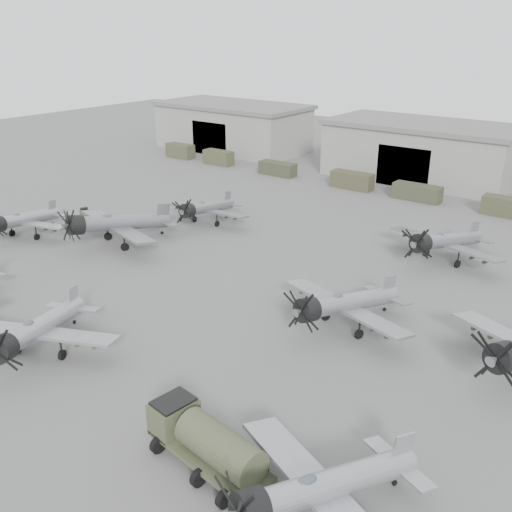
{
  "coord_description": "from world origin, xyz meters",
  "views": [
    {
      "loc": [
        32.66,
        -23.94,
        22.42
      ],
      "look_at": [
        3.01,
        15.24,
        2.5
      ],
      "focal_mm": 40.0,
      "sensor_mm": 36.0,
      "label": 1
    }
  ],
  "objects_px": {
    "aircraft_near_1": "(35,330)",
    "ground_crew": "(67,219)",
    "aircraft_mid_1": "(113,224)",
    "aircraft_far_1": "(443,241)",
    "aircraft_far_0": "(204,208)",
    "aircraft_near_2": "(317,489)",
    "aircraft_mid_2": "(342,304)",
    "tug_trailer": "(91,217)",
    "aircraft_mid_0": "(21,220)",
    "fuel_tanker": "(207,440)"
  },
  "relations": [
    {
      "from": "aircraft_mid_0",
      "to": "tug_trailer",
      "type": "xyz_separation_m",
      "value": [
        0.96,
        8.68,
        -1.65
      ]
    },
    {
      "from": "aircraft_mid_1",
      "to": "tug_trailer",
      "type": "bearing_deg",
      "value": 171.27
    },
    {
      "from": "aircraft_far_0",
      "to": "ground_crew",
      "type": "bearing_deg",
      "value": -147.05
    },
    {
      "from": "aircraft_mid_0",
      "to": "aircraft_near_1",
      "type": "bearing_deg",
      "value": -46.13
    },
    {
      "from": "aircraft_near_2",
      "to": "aircraft_mid_0",
      "type": "bearing_deg",
      "value": -173.82
    },
    {
      "from": "aircraft_mid_0",
      "to": "ground_crew",
      "type": "bearing_deg",
      "value": 70.45
    },
    {
      "from": "fuel_tanker",
      "to": "aircraft_mid_0",
      "type": "bearing_deg",
      "value": 168.45
    },
    {
      "from": "aircraft_near_2",
      "to": "aircraft_near_1",
      "type": "bearing_deg",
      "value": -158.79
    },
    {
      "from": "aircraft_near_2",
      "to": "tug_trailer",
      "type": "xyz_separation_m",
      "value": [
        -46.54,
        22.97,
        -1.72
      ]
    },
    {
      "from": "aircraft_far_1",
      "to": "ground_crew",
      "type": "distance_m",
      "value": 43.09
    },
    {
      "from": "aircraft_mid_2",
      "to": "aircraft_far_0",
      "type": "distance_m",
      "value": 28.84
    },
    {
      "from": "aircraft_far_0",
      "to": "fuel_tanker",
      "type": "relative_size",
      "value": 1.4
    },
    {
      "from": "aircraft_near_1",
      "to": "aircraft_mid_1",
      "type": "bearing_deg",
      "value": 101.63
    },
    {
      "from": "aircraft_mid_2",
      "to": "ground_crew",
      "type": "height_order",
      "value": "aircraft_mid_2"
    },
    {
      "from": "aircraft_far_1",
      "to": "fuel_tanker",
      "type": "distance_m",
      "value": 36.13
    },
    {
      "from": "aircraft_mid_2",
      "to": "aircraft_far_1",
      "type": "height_order",
      "value": "aircraft_far_1"
    },
    {
      "from": "aircraft_mid_2",
      "to": "aircraft_near_1",
      "type": "bearing_deg",
      "value": -116.6
    },
    {
      "from": "aircraft_far_1",
      "to": "fuel_tanker",
      "type": "bearing_deg",
      "value": -74.22
    },
    {
      "from": "aircraft_mid_1",
      "to": "aircraft_far_1",
      "type": "xyz_separation_m",
      "value": [
        30.23,
        16.94,
        -0.26
      ]
    },
    {
      "from": "tug_trailer",
      "to": "aircraft_mid_0",
      "type": "bearing_deg",
      "value": -84.35
    },
    {
      "from": "aircraft_far_0",
      "to": "fuel_tanker",
      "type": "distance_m",
      "value": 41.07
    },
    {
      "from": "aircraft_mid_1",
      "to": "fuel_tanker",
      "type": "xyz_separation_m",
      "value": [
        30.62,
        -19.19,
        -0.79
      ]
    },
    {
      "from": "aircraft_near_2",
      "to": "aircraft_mid_2",
      "type": "height_order",
      "value": "aircraft_mid_2"
    },
    {
      "from": "aircraft_near_1",
      "to": "tug_trailer",
      "type": "distance_m",
      "value": 31.74
    },
    {
      "from": "aircraft_near_2",
      "to": "tug_trailer",
      "type": "height_order",
      "value": "aircraft_near_2"
    },
    {
      "from": "aircraft_near_2",
      "to": "aircraft_mid_2",
      "type": "bearing_deg",
      "value": 138.62
    },
    {
      "from": "tug_trailer",
      "to": "ground_crew",
      "type": "distance_m",
      "value": 3.11
    },
    {
      "from": "tug_trailer",
      "to": "ground_crew",
      "type": "relative_size",
      "value": 3.59
    },
    {
      "from": "fuel_tanker",
      "to": "aircraft_near_2",
      "type": "bearing_deg",
      "value": 9.14
    },
    {
      "from": "fuel_tanker",
      "to": "tug_trailer",
      "type": "height_order",
      "value": "fuel_tanker"
    },
    {
      "from": "aircraft_mid_1",
      "to": "aircraft_far_1",
      "type": "relative_size",
      "value": 1.12
    },
    {
      "from": "aircraft_near_2",
      "to": "aircraft_far_1",
      "type": "xyz_separation_m",
      "value": [
        -7.2,
        35.99,
        0.06
      ]
    },
    {
      "from": "aircraft_near_2",
      "to": "aircraft_mid_1",
      "type": "distance_m",
      "value": 41.99
    },
    {
      "from": "aircraft_near_2",
      "to": "aircraft_far_0",
      "type": "relative_size",
      "value": 1.05
    },
    {
      "from": "aircraft_near_1",
      "to": "fuel_tanker",
      "type": "relative_size",
      "value": 1.46
    },
    {
      "from": "aircraft_mid_1",
      "to": "aircraft_mid_2",
      "type": "xyz_separation_m",
      "value": [
        28.96,
        -1.47,
        -0.28
      ]
    },
    {
      "from": "aircraft_near_1",
      "to": "ground_crew",
      "type": "relative_size",
      "value": 6.72
    },
    {
      "from": "aircraft_near_2",
      "to": "aircraft_mid_1",
      "type": "bearing_deg",
      "value": 175.94
    },
    {
      "from": "aircraft_mid_2",
      "to": "ground_crew",
      "type": "relative_size",
      "value": 7.02
    },
    {
      "from": "aircraft_far_1",
      "to": "ground_crew",
      "type": "height_order",
      "value": "aircraft_far_1"
    },
    {
      "from": "aircraft_near_1",
      "to": "tug_trailer",
      "type": "xyz_separation_m",
      "value": [
        -22.56,
        22.25,
        -1.73
      ]
    },
    {
      "from": "aircraft_near_1",
      "to": "fuel_tanker",
      "type": "xyz_separation_m",
      "value": [
        17.17,
        -0.85,
        -0.47
      ]
    },
    {
      "from": "aircraft_mid_2",
      "to": "aircraft_near_2",
      "type": "bearing_deg",
      "value": -48.29
    },
    {
      "from": "aircraft_far_1",
      "to": "tug_trailer",
      "type": "relative_size",
      "value": 1.98
    },
    {
      "from": "aircraft_mid_0",
      "to": "aircraft_mid_1",
      "type": "relative_size",
      "value": 0.84
    },
    {
      "from": "aircraft_far_0",
      "to": "aircraft_mid_1",
      "type": "bearing_deg",
      "value": -111.37
    },
    {
      "from": "aircraft_mid_0",
      "to": "tug_trailer",
      "type": "height_order",
      "value": "aircraft_mid_0"
    },
    {
      "from": "tug_trailer",
      "to": "ground_crew",
      "type": "height_order",
      "value": "ground_crew"
    },
    {
      "from": "fuel_tanker",
      "to": "aircraft_near_1",
      "type": "bearing_deg",
      "value": -174.87
    },
    {
      "from": "aircraft_near_2",
      "to": "aircraft_mid_0",
      "type": "relative_size",
      "value": 1.01
    }
  ]
}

